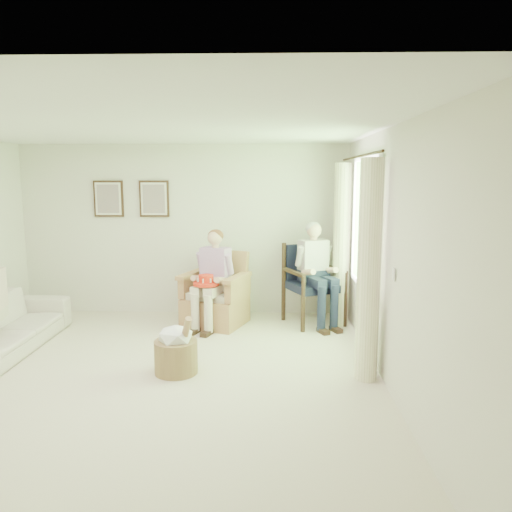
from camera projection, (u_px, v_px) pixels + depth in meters
The scene contains 16 objects.
floor at pixel (143, 383), 5.16m from camera, with size 5.50×5.50×0.00m, color beige.
back_wall at pixel (185, 230), 7.67m from camera, with size 5.00×0.04×2.60m, color silver.
right_wall at pixel (391, 260), 4.89m from camera, with size 0.04×5.50×2.60m, color silver.
ceiling at pixel (133, 125), 4.75m from camera, with size 5.00×5.50×0.02m, color white.
window at pixel (365, 221), 6.03m from camera, with size 0.13×2.50×1.63m.
curtain_left at pixel (369, 271), 5.13m from camera, with size 0.34×0.34×2.30m, color #F5ECC0.
curtain_right at pixel (342, 245), 7.07m from camera, with size 0.34×0.34×2.30m, color #F5ECC0.
framed_print_left at pixel (108, 199), 7.59m from camera, with size 0.45×0.05×0.55m.
framed_print_right at pixel (154, 199), 7.57m from camera, with size 0.45×0.05×0.55m.
wicker_armchair at pixel (216, 301), 7.19m from camera, with size 0.82×0.81×1.04m.
wood_armchair at pixel (313, 280), 7.28m from camera, with size 0.73×0.69×1.13m.
sofa at pixel (3, 326), 6.09m from camera, with size 0.84×2.14×0.62m, color beige.
person_wicker at pixel (214, 272), 6.98m from camera, with size 0.40×0.63×1.35m.
person_dark at pixel (315, 265), 7.05m from camera, with size 0.40×0.63×1.45m.
red_hat at pixel (206, 281), 6.81m from camera, with size 0.36×0.36×0.14m.
hatbox at pixel (176, 349), 5.39m from camera, with size 0.54×0.54×0.69m.
Camera 1 is at (1.30, -4.86, 2.11)m, focal length 35.00 mm.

